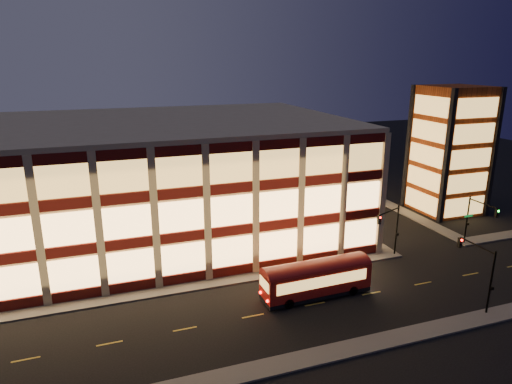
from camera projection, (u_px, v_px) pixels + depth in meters
name	position (u px, v px, depth m)	size (l,w,h in m)	color
ground	(194.00, 292.00, 43.97)	(200.00, 200.00, 0.00)	black
sidewalk_office_south	(161.00, 291.00, 43.89)	(54.00, 2.00, 0.15)	#514F4C
sidewalk_office_east	(324.00, 212.00, 66.67)	(2.00, 30.00, 0.15)	#514F4C
sidewalk_tower_south	(504.00, 236.00, 57.63)	(14.00, 2.00, 0.15)	#514F4C
sidewalk_tower_west	(388.00, 204.00, 70.19)	(2.00, 30.00, 0.15)	#514F4C
sidewalk_near	(232.00, 376.00, 32.19)	(100.00, 2.00, 0.15)	#514F4C
office_building	(139.00, 179.00, 56.29)	(50.45, 30.45, 14.50)	tan
stair_tower	(450.00, 150.00, 65.01)	(8.60, 8.60, 18.00)	#8C3814
traffic_signal_far	(391.00, 224.00, 50.12)	(3.79, 1.87, 6.00)	black
traffic_signal_right	(477.00, 215.00, 52.95)	(1.20, 4.37, 6.00)	black
traffic_signal_near	(479.00, 264.00, 40.33)	(0.32, 4.45, 6.00)	black
trolley_bus	(316.00, 277.00, 42.70)	(10.54, 3.00, 3.55)	#940C08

